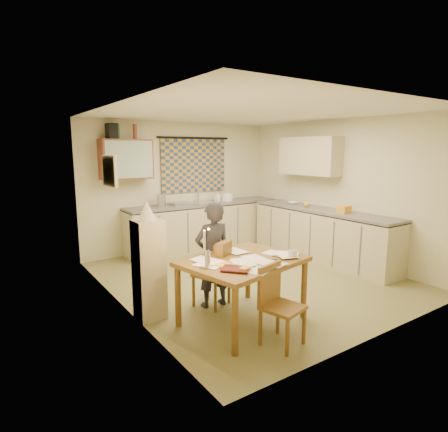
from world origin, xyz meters
TOP-DOWN VIEW (x-y plane):
  - floor at (0.00, 0.00)m, footprint 4.00×4.50m
  - ceiling at (0.00, 0.00)m, footprint 4.00×4.50m
  - wall_back at (0.00, 2.26)m, footprint 4.00×0.02m
  - wall_front at (0.00, -2.26)m, footprint 4.00×0.02m
  - wall_left at (-2.01, 0.00)m, footprint 0.02×4.50m
  - wall_right at (2.01, 0.00)m, footprint 0.02×4.50m
  - window_blind at (0.30, 2.22)m, footprint 1.45×0.03m
  - curtain_rod at (0.30, 2.20)m, footprint 1.60×0.04m
  - wall_cabinet at (-1.15, 2.08)m, footprint 0.90×0.34m
  - wall_cabinet_glass at (-1.15, 1.91)m, footprint 0.84×0.02m
  - upper_cabinet_right at (1.83, 0.55)m, footprint 0.34×1.30m
  - framed_print at (-1.97, 0.40)m, footprint 0.04×0.50m
  - print_canvas at (-1.95, 0.40)m, footprint 0.01×0.42m
  - counter_back at (0.41, 1.95)m, footprint 3.30×0.62m
  - counter_right at (1.70, 0.06)m, footprint 0.62×2.95m
  - stove at (1.70, -0.98)m, footprint 0.57×0.57m
  - sink at (0.34, 1.95)m, footprint 0.59×0.51m
  - tap at (0.33, 2.13)m, footprint 0.03×0.03m
  - dish_rack at (-0.20, 1.95)m, footprint 0.37×0.32m
  - kettle at (-0.56, 1.95)m, footprint 0.20×0.20m
  - mixing_bowl at (0.92, 1.95)m, footprint 0.24×0.24m
  - soap_bottle at (0.72, 2.00)m, footprint 0.15×0.15m
  - bowl at (1.70, 0.81)m, footprint 0.30×0.30m
  - orange_bag at (1.70, -0.40)m, footprint 0.24×0.18m
  - fruit_orange at (1.65, 0.41)m, footprint 0.10×0.10m
  - speaker at (-1.38, 2.08)m, footprint 0.17×0.21m
  - bottle_green at (-1.28, 2.08)m, footprint 0.09×0.09m
  - bottle_brown at (-0.97, 2.08)m, footprint 0.08×0.08m
  - dining_table at (-1.00, -1.16)m, footprint 1.47×1.23m
  - chair_far at (-1.03, -0.57)m, footprint 0.51×0.51m
  - chair_near at (-0.98, -1.79)m, footprint 0.45×0.45m
  - person at (-1.04, -0.59)m, footprint 0.53×0.38m
  - shelf_stand at (-1.84, -0.46)m, footprint 0.32×0.30m
  - lampshade at (-1.84, -0.46)m, footprint 0.20×0.20m
  - letter_rack at (-1.09, -0.91)m, footprint 0.24×0.19m
  - mug at (-0.50, -1.43)m, footprint 0.12×0.12m
  - magazine at (-1.39, -1.51)m, footprint 0.49×0.49m
  - book at (-1.39, -1.31)m, footprint 0.26×0.30m
  - orange_box at (-1.24, -1.51)m, footprint 0.14×0.12m
  - eyeglasses at (-0.79, -1.42)m, footprint 0.14×0.06m
  - candle_holder at (-1.49, -1.20)m, footprint 0.07×0.07m
  - candle at (-1.52, -1.19)m, footprint 0.03×0.03m
  - candle_flame at (-1.48, -1.21)m, footprint 0.02×0.02m
  - papers at (-0.98, -1.25)m, footprint 1.29×1.03m

SIDE VIEW (x-z plane):
  - floor at x=0.00m, z-range -0.02..0.00m
  - chair_near at x=-0.98m, z-range -0.16..0.67m
  - chair_far at x=-1.03m, z-range -0.16..0.69m
  - dining_table at x=-1.00m, z-range 0.00..0.75m
  - stove at x=1.70m, z-range 0.00..0.88m
  - counter_right at x=1.70m, z-range -0.01..0.91m
  - counter_back at x=0.41m, z-range -0.01..0.91m
  - shelf_stand at x=-1.84m, z-range 0.00..1.18m
  - person at x=-1.04m, z-range 0.00..1.34m
  - eyeglasses at x=-0.79m, z-range 0.75..0.77m
  - book at x=-1.39m, z-range 0.75..0.77m
  - papers at x=-0.98m, z-range 0.75..0.77m
  - magazine at x=-1.39m, z-range 0.75..0.78m
  - orange_box at x=-1.24m, z-range 0.75..0.79m
  - mug at x=-0.50m, z-range 0.75..0.84m
  - letter_rack at x=-1.09m, z-range 0.75..0.91m
  - candle_holder at x=-1.49m, z-range 0.75..0.93m
  - sink at x=0.34m, z-range 0.83..0.93m
  - bowl at x=1.70m, z-range 0.92..0.97m
  - dish_rack at x=-0.20m, z-range 0.92..0.98m
  - fruit_orange at x=1.65m, z-range 0.92..1.02m
  - orange_bag at x=1.70m, z-range 0.92..1.04m
  - mixing_bowl at x=0.92m, z-range 0.92..1.08m
  - soap_bottle at x=0.72m, z-range 0.92..1.13m
  - kettle at x=-0.56m, z-range 0.92..1.16m
  - candle at x=-1.52m, z-range 0.93..1.15m
  - tap at x=0.33m, z-range 0.92..1.20m
  - candle_flame at x=-1.48m, z-range 1.15..1.17m
  - wall_back at x=0.00m, z-range 0.00..2.50m
  - wall_front at x=0.00m, z-range 0.00..2.50m
  - wall_left at x=-2.01m, z-range 0.00..2.50m
  - wall_right at x=2.01m, z-range 0.00..2.50m
  - lampshade at x=-1.84m, z-range 1.18..1.40m
  - window_blind at x=0.30m, z-range 1.12..2.17m
  - framed_print at x=-1.97m, z-range 1.50..1.90m
  - print_canvas at x=-1.95m, z-range 1.54..1.86m
  - wall_cabinet at x=-1.15m, z-range 1.45..2.15m
  - wall_cabinet_glass at x=-1.15m, z-range 1.48..2.12m
  - upper_cabinet_right at x=1.83m, z-range 1.50..2.20m
  - curtain_rod at x=0.30m, z-range 2.18..2.22m
  - speaker at x=-1.38m, z-range 2.15..2.41m
  - bottle_green at x=-1.28m, z-range 2.15..2.41m
  - bottle_brown at x=-0.97m, z-range 2.15..2.41m
  - ceiling at x=0.00m, z-range 2.50..2.52m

